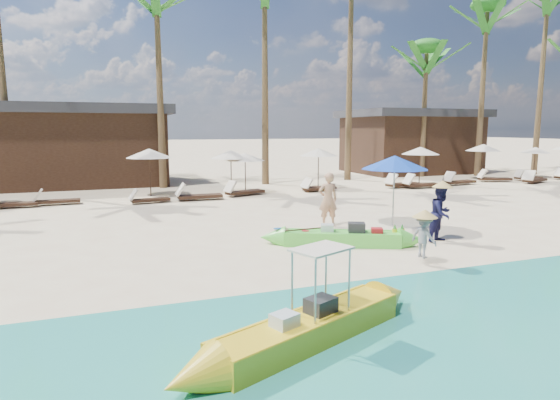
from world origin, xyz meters
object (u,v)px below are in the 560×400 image
object	(u,v)px
yellow_canoe	(311,327)
blue_umbrella	(395,162)
green_canoe	(342,238)
tourist	(328,200)

from	to	relation	value
yellow_canoe	blue_umbrella	xyz separation A→B (m)	(5.65, 6.49, 1.79)
green_canoe	blue_umbrella	bearing A→B (deg)	55.76
green_canoe	yellow_canoe	size ratio (longest dim) A/B	0.91
tourist	blue_umbrella	xyz separation A→B (m)	(1.89, -0.74, 1.16)
tourist	blue_umbrella	distance (m)	2.34
blue_umbrella	yellow_canoe	bearing A→B (deg)	-131.02
yellow_canoe	tourist	size ratio (longest dim) A/B	2.91
green_canoe	tourist	size ratio (longest dim) A/B	2.66
yellow_canoe	blue_umbrella	world-z (taller)	blue_umbrella
yellow_canoe	tourist	distance (m)	8.17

